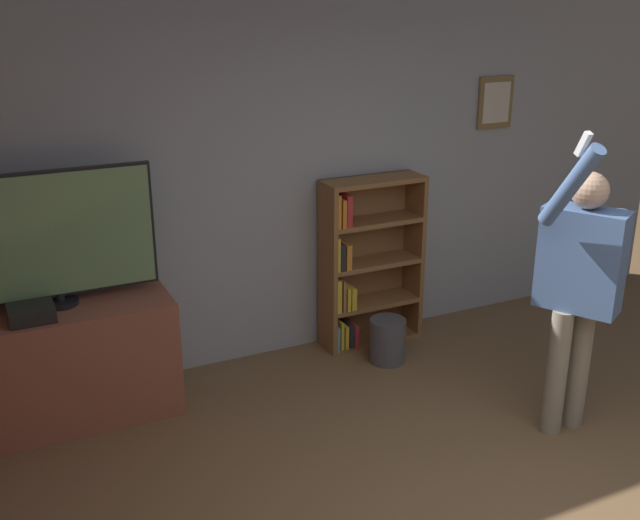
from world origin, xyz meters
TOP-DOWN VIEW (x-y plane):
  - wall_back at (0.01, 2.98)m, footprint 7.01×0.09m
  - tv_ledge at (-1.82, 2.61)m, footprint 1.32×0.55m
  - television at (-1.82, 2.67)m, footprint 1.24×0.22m
  - game_console at (-2.01, 2.50)m, footprint 0.26×0.24m
  - bookshelf at (0.42, 2.80)m, footprint 0.80×0.28m
  - person at (0.95, 1.13)m, footprint 0.62×0.58m
  - waste_bin at (0.42, 2.41)m, footprint 0.27×0.27m

SIDE VIEW (x-z plane):
  - waste_bin at x=0.42m, z-range 0.00..0.34m
  - tv_ledge at x=-1.82m, z-range 0.00..0.78m
  - bookshelf at x=0.42m, z-range -0.02..1.30m
  - game_console at x=-2.01m, z-range 0.78..0.87m
  - person at x=0.95m, z-range 0.04..1.99m
  - television at x=-1.82m, z-range 0.79..1.65m
  - wall_back at x=0.01m, z-range 0.00..2.70m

